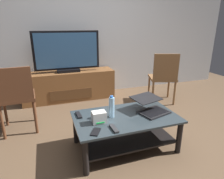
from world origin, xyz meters
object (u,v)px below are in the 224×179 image
(media_cabinet, at_px, (69,86))
(water_bottle_near, at_px, (112,107))
(television, at_px, (67,53))
(dining_chair, at_px, (163,76))
(soundbar_remote, at_px, (79,115))
(router_box, at_px, (99,117))
(laptop, at_px, (151,106))
(side_chair, at_px, (16,95))
(cell_phone, at_px, (96,132))
(tv_remote, at_px, (114,129))
(coffee_table, at_px, (125,126))

(media_cabinet, bearing_deg, water_bottle_near, -82.08)
(television, relative_size, dining_chair, 1.27)
(dining_chair, bearing_deg, soundbar_remote, -152.17)
(media_cabinet, xyz_separation_m, router_box, (0.08, -1.83, 0.19))
(media_cabinet, bearing_deg, laptop, -67.86)
(side_chair, xyz_separation_m, laptop, (1.49, -0.75, -0.06))
(television, height_order, router_box, television)
(side_chair, distance_m, router_box, 1.18)
(television, distance_m, side_chair, 1.31)
(media_cabinet, relative_size, television, 1.44)
(water_bottle_near, bearing_deg, side_chair, 144.11)
(water_bottle_near, bearing_deg, media_cabinet, 97.92)
(cell_phone, xyz_separation_m, tv_remote, (0.18, -0.01, 0.01))
(water_bottle_near, bearing_deg, soundbar_remote, 157.21)
(dining_chair, bearing_deg, media_cabinet, 154.89)
(cell_phone, height_order, tv_remote, tv_remote)
(router_box, relative_size, tv_remote, 0.88)
(side_chair, distance_m, tv_remote, 1.38)
(tv_remote, relative_size, soundbar_remote, 1.00)
(cell_phone, bearing_deg, water_bottle_near, 76.33)
(router_box, distance_m, water_bottle_near, 0.19)
(media_cabinet, xyz_separation_m, water_bottle_near, (0.24, -1.74, 0.25))
(router_box, bearing_deg, media_cabinet, 92.40)
(coffee_table, bearing_deg, media_cabinet, 102.54)
(media_cabinet, bearing_deg, side_chair, -127.58)
(media_cabinet, xyz_separation_m, soundbar_remote, (-0.09, -1.60, 0.14))
(laptop, bearing_deg, tv_remote, -155.11)
(coffee_table, xyz_separation_m, laptop, (0.32, 0.02, 0.19))
(router_box, bearing_deg, side_chair, 136.16)
(dining_chair, relative_size, cell_phone, 6.48)
(laptop, relative_size, tv_remote, 2.84)
(dining_chair, xyz_separation_m, laptop, (-0.84, -1.03, -0.05))
(cell_phone, bearing_deg, coffee_table, 59.48)
(media_cabinet, xyz_separation_m, cell_phone, (-0.00, -2.00, 0.13))
(coffee_table, distance_m, cell_phone, 0.48)
(media_cabinet, distance_m, television, 0.62)
(water_bottle_near, xyz_separation_m, cell_phone, (-0.25, -0.26, -0.11))
(media_cabinet, distance_m, soundbar_remote, 1.61)
(water_bottle_near, height_order, tv_remote, water_bottle_near)
(side_chair, xyz_separation_m, router_box, (0.85, -0.82, -0.06))
(media_cabinet, relative_size, water_bottle_near, 6.80)
(media_cabinet, relative_size, soundbar_remote, 10.41)
(laptop, bearing_deg, coffee_table, -176.64)
(coffee_table, xyz_separation_m, tv_remote, (-0.22, -0.23, 0.13))
(soundbar_remote, bearing_deg, tv_remote, -59.45)
(media_cabinet, relative_size, laptop, 3.67)
(media_cabinet, distance_m, water_bottle_near, 1.78)
(media_cabinet, bearing_deg, coffee_table, -77.46)
(television, distance_m, water_bottle_near, 1.78)
(coffee_table, relative_size, dining_chair, 1.25)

